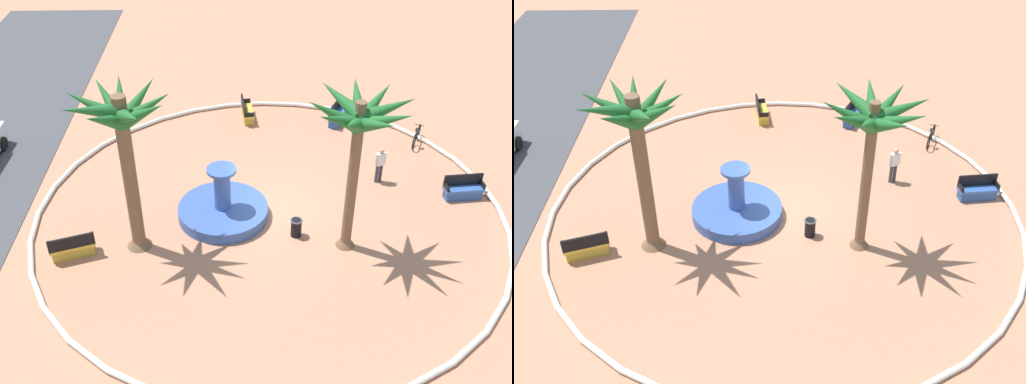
# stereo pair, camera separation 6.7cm
# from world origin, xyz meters

# --- Properties ---
(ground_plane) EXTENTS (80.00, 80.00, 0.00)m
(ground_plane) POSITION_xyz_m (0.00, 0.00, 0.00)
(ground_plane) COLOR tan
(plaza_curb) EXTENTS (18.24, 18.24, 0.20)m
(plaza_curb) POSITION_xyz_m (0.00, 0.00, 0.10)
(plaza_curb) COLOR silver
(plaza_curb) RESTS_ON ground
(fountain) EXTENTS (3.48, 3.48, 2.21)m
(fountain) POSITION_xyz_m (-0.25, 1.83, 0.31)
(fountain) COLOR #38569E
(fountain) RESTS_ON ground
(palm_tree_near_fountain) EXTENTS (3.59, 3.64, 6.08)m
(palm_tree_near_fountain) POSITION_xyz_m (-2.10, -2.67, 4.92)
(palm_tree_near_fountain) COLOR brown
(palm_tree_near_fountain) RESTS_ON ground
(palm_tree_by_curb) EXTENTS (3.46, 3.54, 6.29)m
(palm_tree_by_curb) POSITION_xyz_m (-1.90, 4.85, 4.76)
(palm_tree_by_curb) COLOR brown
(palm_tree_by_curb) RESTS_ON ground
(bench_east) EXTENTS (1.64, 0.66, 1.00)m
(bench_east) POSITION_xyz_m (7.59, 0.79, 0.35)
(bench_east) COLOR gold
(bench_east) RESTS_ON ground
(bench_west) EXTENTS (1.65, 1.18, 1.00)m
(bench_west) POSITION_xyz_m (7.11, -3.63, 0.35)
(bench_west) COLOR #335BA8
(bench_west) RESTS_ON ground
(bench_north) EXTENTS (0.64, 1.64, 1.00)m
(bench_north) POSITION_xyz_m (0.73, -7.82, 0.35)
(bench_north) COLOR #335BA8
(bench_north) RESTS_ON ground
(bench_southeast) EXTENTS (0.98, 1.68, 1.00)m
(bench_southeast) POSITION_xyz_m (-2.42, 7.11, 0.35)
(bench_southeast) COLOR gold
(bench_southeast) RESTS_ON ground
(trash_bin) EXTENTS (0.46, 0.46, 0.73)m
(trash_bin) POSITION_xyz_m (-1.48, -0.90, 0.39)
(trash_bin) COLOR black
(trash_bin) RESTS_ON ground
(bicycle_red_frame) EXTENTS (1.58, 0.80, 0.94)m
(bicycle_red_frame) POSITION_xyz_m (5.02, -6.99, 0.38)
(bicycle_red_frame) COLOR black
(bicycle_red_frame) RESTS_ON ground
(person_cyclist_helmet) EXTENTS (0.30, 0.51, 1.62)m
(person_cyclist_helmet) POSITION_xyz_m (1.97, -4.64, 0.91)
(person_cyclist_helmet) COLOR #33333D
(person_cyclist_helmet) RESTS_ON ground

